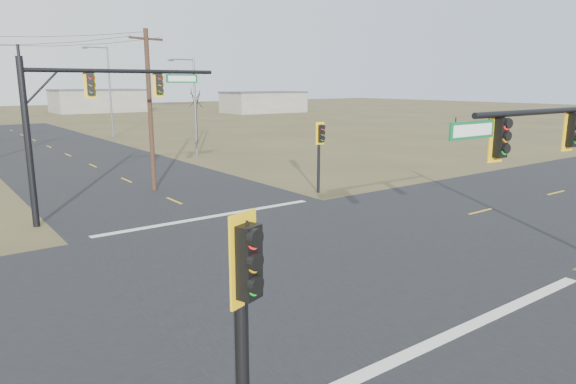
# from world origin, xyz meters

# --- Properties ---
(ground) EXTENTS (320.00, 320.00, 0.00)m
(ground) POSITION_xyz_m (0.00, 0.00, 0.00)
(ground) COLOR brown
(ground) RESTS_ON ground
(road_ew) EXTENTS (160.00, 14.00, 0.02)m
(road_ew) POSITION_xyz_m (0.00, 0.00, 0.01)
(road_ew) COLOR black
(road_ew) RESTS_ON ground
(road_ns) EXTENTS (14.00, 160.00, 0.02)m
(road_ns) POSITION_xyz_m (0.00, 0.00, 0.01)
(road_ns) COLOR black
(road_ns) RESTS_ON ground
(stop_bar_near) EXTENTS (12.00, 0.40, 0.01)m
(stop_bar_near) POSITION_xyz_m (0.00, -7.50, 0.03)
(stop_bar_near) COLOR silver
(stop_bar_near) RESTS_ON road_ns
(stop_bar_far) EXTENTS (12.00, 0.40, 0.01)m
(stop_bar_far) POSITION_xyz_m (0.00, 7.50, 0.03)
(stop_bar_far) COLOR silver
(stop_bar_far) RESTS_ON road_ns
(mast_arm_near) EXTENTS (10.33, 0.46, 6.47)m
(mast_arm_near) POSITION_xyz_m (4.92, -7.50, 4.73)
(mast_arm_near) COLOR black
(mast_arm_near) RESTS_ON ground
(mast_arm_far) EXTENTS (9.71, 0.54, 7.86)m
(mast_arm_far) POSITION_xyz_m (-4.69, 10.92, 5.63)
(mast_arm_far) COLOR black
(mast_arm_far) RESTS_ON ground
(pedestal_signal_ne) EXTENTS (0.64, 0.55, 4.39)m
(pedestal_signal_ne) POSITION_xyz_m (8.22, 8.73, 3.21)
(pedestal_signal_ne) COLOR black
(pedestal_signal_ne) RESTS_ON ground
(pedestal_signal_sw) EXTENTS (0.66, 0.58, 4.97)m
(pedestal_signal_sw) POSITION_xyz_m (-8.31, -9.35, 3.54)
(pedestal_signal_sw) COLOR black
(pedestal_signal_sw) RESTS_ON ground
(utility_pole_near) EXTENTS (2.35, 0.79, 9.88)m
(utility_pole_near) POSITION_xyz_m (0.28, 15.63, 5.12)
(utility_pole_near) COLOR #432B1C
(utility_pole_near) RESTS_ON ground
(streetlight_a) EXTENTS (2.49, 0.39, 8.88)m
(streetlight_a) POSITION_xyz_m (8.84, 27.17, 4.98)
(streetlight_a) COLOR slate
(streetlight_a) RESTS_ON ground
(streetlight_b) EXTENTS (3.11, 0.44, 11.11)m
(streetlight_b) POSITION_xyz_m (8.65, 50.28, 6.24)
(streetlight_b) COLOR slate
(streetlight_b) RESTS_ON ground
(bare_tree_c) EXTENTS (3.24, 3.24, 6.43)m
(bare_tree_c) POSITION_xyz_m (14.21, 37.50, 5.04)
(bare_tree_c) COLOR black
(bare_tree_c) RESTS_ON ground
(warehouse_mid) EXTENTS (20.00, 12.00, 5.00)m
(warehouse_mid) POSITION_xyz_m (25.00, 110.00, 2.50)
(warehouse_mid) COLOR #9C988A
(warehouse_mid) RESTS_ON ground
(warehouse_right) EXTENTS (18.00, 10.00, 4.50)m
(warehouse_right) POSITION_xyz_m (55.00, 85.00, 2.25)
(warehouse_right) COLOR #9C988A
(warehouse_right) RESTS_ON ground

